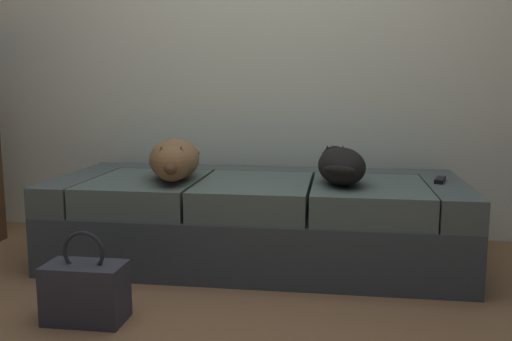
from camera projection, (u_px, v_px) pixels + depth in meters
The scene contains 6 objects.
back_wall at pixel (272, 11), 3.47m from camera, with size 6.40×0.10×2.80m, color silver.
couch at pixel (257, 219), 3.04m from camera, with size 2.16×0.92×0.45m.
dog_tan at pixel (174, 160), 2.93m from camera, with size 0.36×0.62×0.21m.
dog_dark at pixel (340, 165), 2.84m from camera, with size 0.30×0.54×0.19m.
tv_remote at pixel (440, 180), 2.89m from camera, with size 0.04×0.15×0.02m, color black.
handbag at pixel (86, 291), 2.26m from camera, with size 0.32×0.18×0.38m.
Camera 1 is at (0.42, -1.92, 0.96)m, focal length 39.28 mm.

